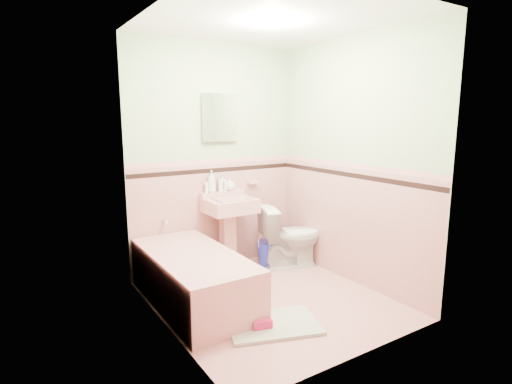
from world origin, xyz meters
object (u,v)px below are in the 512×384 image
toilet (291,236)px  bucket (268,253)px  soap_bottle_mid (222,182)px  bathtub (194,280)px  soap_bottle_right (230,184)px  soap_bottle_left (212,181)px  shoe (262,324)px  sink (230,235)px  medicine_cabinet (220,118)px

toilet → bucket: size_ratio=2.54×
toilet → soap_bottle_mid: bearing=74.3°
bathtub → soap_bottle_right: size_ratio=9.93×
toilet → bucket: bearing=66.6°
soap_bottle_left → shoe: bearing=-101.6°
sink → soap_bottle_left: size_ratio=3.36×
toilet → soap_bottle_right: bearing=70.1°
bathtub → toilet: bearing=12.5°
bathtub → sink: bearing=37.9°
medicine_cabinet → soap_bottle_right: bearing=-16.9°
bucket → shoe: bucket is taller
toilet → sink: bearing=86.8°
toilet → shoe: toilet is taller
bathtub → soap_bottle_mid: 1.24m
bucket → soap_bottle_left: bearing=157.4°
soap_bottle_right → toilet: 0.92m
soap_bottle_mid → shoe: bearing=-106.2°
bathtub → shoe: bathtub is taller
soap_bottle_right → toilet: soap_bottle_right is taller
soap_bottle_left → shoe: soap_bottle_left is taller
soap_bottle_right → shoe: size_ratio=0.94×
medicine_cabinet → bucket: 1.65m
medicine_cabinet → shoe: 2.27m
medicine_cabinet → soap_bottle_right: 0.75m
bathtub → toilet: 1.39m
bucket → shoe: bearing=-126.2°
medicine_cabinet → soap_bottle_left: (-0.13, -0.03, -0.69)m
medicine_cabinet → shoe: medicine_cabinet is taller
soap_bottle_left → shoe: size_ratio=1.53×
soap_bottle_mid → toilet: 1.00m
sink → toilet: 0.71m
bathtub → sink: size_ratio=1.81×
soap_bottle_left → bucket: size_ratio=0.87×
sink → medicine_cabinet: (0.00, 0.21, 1.29)m
soap_bottle_left → toilet: 1.11m
bathtub → bucket: bearing=21.9°
medicine_cabinet → toilet: bearing=-33.5°
bathtub → soap_bottle_left: size_ratio=6.10×
soap_bottle_right → shoe: bearing=-109.7°
sink → shoe: 1.41m
sink → medicine_cabinet: medicine_cabinet is taller
bucket → shoe: 1.52m
toilet → bathtub: bearing=118.5°
shoe → bathtub: bearing=123.2°
medicine_cabinet → shoe: (-0.43, -1.51, -1.64)m
medicine_cabinet → soap_bottle_left: 0.71m
soap_bottle_right → bucket: (0.37, -0.25, -0.82)m
sink → soap_bottle_left: (-0.13, 0.18, 0.59)m
soap_bottle_mid → soap_bottle_right: bearing=0.0°
soap_bottle_right → sink: bearing=-118.8°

